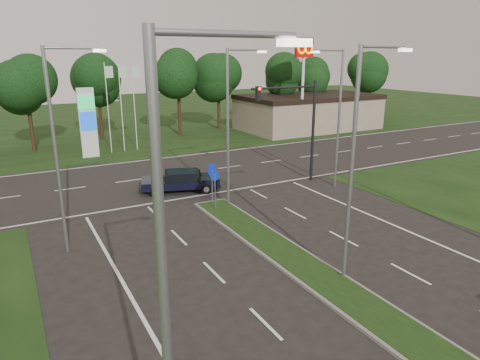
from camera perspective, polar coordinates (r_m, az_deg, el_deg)
verge_far at (r=61.86m, az=-19.22°, el=7.40°), size 160.00×50.00×0.02m
cross_road at (r=32.29m, az=-9.36°, el=0.60°), size 160.00×12.00×0.02m
median_kerb at (r=16.30m, az=16.30°, el=-16.12°), size 2.00×26.00×0.12m
commercial_building at (r=52.86m, az=9.08°, el=8.91°), size 16.00×9.00×4.00m
streetlight_median_near at (r=16.37m, az=15.28°, el=3.22°), size 2.53×0.22×9.00m
streetlight_median_far at (r=24.41m, az=-1.22°, el=7.96°), size 2.53×0.22×9.00m
streetlight_left_near at (r=6.73m, az=-8.40°, el=-15.65°), size 2.53×0.22×9.00m
streetlight_left_far at (r=19.81m, az=-22.94°, el=4.72°), size 2.53×0.22×9.00m
streetlight_right_far at (r=28.83m, az=12.81°, el=8.85°), size 2.53×0.22×9.00m
traffic_signal at (r=29.42m, az=7.79°, el=8.41°), size 5.10×0.42×7.00m
median_signs at (r=25.04m, az=-3.63°, el=0.26°), size 1.16×1.76×2.38m
gas_pylon at (r=39.36m, az=-19.35°, el=7.48°), size 5.80×1.26×8.00m
mcdonalds_sign at (r=46.82m, az=8.50°, el=15.36°), size 2.20×0.47×10.40m
treeline_far at (r=46.52m, az=-16.49°, el=13.46°), size 6.00×6.00×9.90m
navy_sedan at (r=28.25m, az=-7.89°, el=-0.06°), size 5.37×3.55×1.37m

